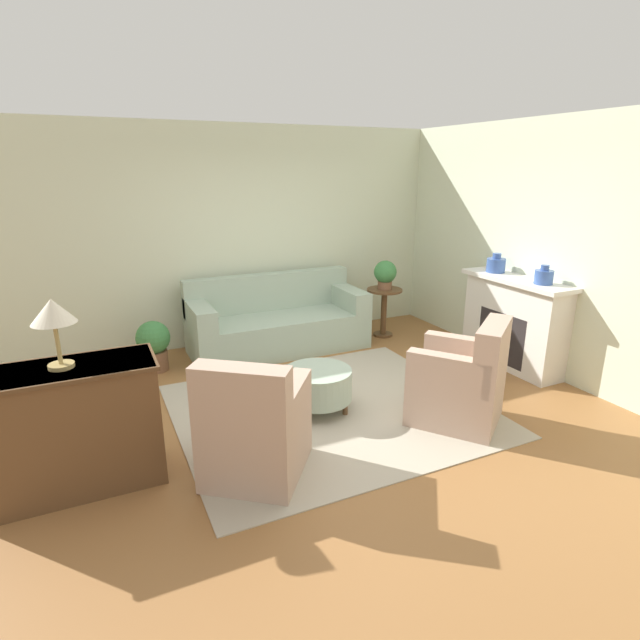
{
  "coord_description": "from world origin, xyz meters",
  "views": [
    {
      "loc": [
        -1.96,
        -3.93,
        2.27
      ],
      "look_at": [
        0.15,
        0.55,
        0.75
      ],
      "focal_mm": 28.0,
      "sensor_mm": 36.0,
      "label": 1
    }
  ],
  "objects_px": {
    "vase_mantel_far": "(544,277)",
    "potted_plant_on_side_table": "(385,274)",
    "armchair_left": "(254,430)",
    "armchair_right": "(463,384)",
    "vase_mantel_near": "(496,265)",
    "side_table": "(384,305)",
    "couch": "(277,323)",
    "dresser": "(71,427)",
    "table_lamp": "(53,315)",
    "ottoman_table": "(318,384)",
    "potted_plant_floor": "(154,344)"
  },
  "relations": [
    {
      "from": "vase_mantel_far",
      "to": "potted_plant_on_side_table",
      "type": "bearing_deg",
      "value": 111.27
    },
    {
      "from": "potted_plant_floor",
      "to": "potted_plant_on_side_table",
      "type": "bearing_deg",
      "value": -1.34
    },
    {
      "from": "couch",
      "to": "potted_plant_floor",
      "type": "distance_m",
      "value": 1.55
    },
    {
      "from": "armchair_left",
      "to": "vase_mantel_far",
      "type": "xyz_separation_m",
      "value": [
        3.43,
        0.49,
        0.77
      ]
    },
    {
      "from": "vase_mantel_near",
      "to": "vase_mantel_far",
      "type": "xyz_separation_m",
      "value": [
        0.0,
        -0.7,
        -0.01
      ]
    },
    {
      "from": "couch",
      "to": "ottoman_table",
      "type": "bearing_deg",
      "value": -98.28
    },
    {
      "from": "vase_mantel_far",
      "to": "table_lamp",
      "type": "xyz_separation_m",
      "value": [
        -4.65,
        -0.06,
        0.18
      ]
    },
    {
      "from": "armchair_right",
      "to": "vase_mantel_far",
      "type": "xyz_separation_m",
      "value": [
        1.44,
        0.49,
        0.77
      ]
    },
    {
      "from": "armchair_left",
      "to": "vase_mantel_far",
      "type": "relative_size",
      "value": 4.94
    },
    {
      "from": "armchair_left",
      "to": "dresser",
      "type": "bearing_deg",
      "value": 160.59
    },
    {
      "from": "side_table",
      "to": "potted_plant_floor",
      "type": "relative_size",
      "value": 1.14
    },
    {
      "from": "couch",
      "to": "armchair_right",
      "type": "bearing_deg",
      "value": -72.02
    },
    {
      "from": "vase_mantel_near",
      "to": "ottoman_table",
      "type": "bearing_deg",
      "value": -170.42
    },
    {
      "from": "dresser",
      "to": "armchair_right",
      "type": "bearing_deg",
      "value": -7.65
    },
    {
      "from": "couch",
      "to": "potted_plant_on_side_table",
      "type": "height_order",
      "value": "potted_plant_on_side_table"
    },
    {
      "from": "side_table",
      "to": "table_lamp",
      "type": "height_order",
      "value": "table_lamp"
    },
    {
      "from": "couch",
      "to": "armchair_right",
      "type": "distance_m",
      "value": 2.71
    },
    {
      "from": "dresser",
      "to": "potted_plant_on_side_table",
      "type": "height_order",
      "value": "potted_plant_on_side_table"
    },
    {
      "from": "ottoman_table",
      "to": "vase_mantel_far",
      "type": "relative_size",
      "value": 3.13
    },
    {
      "from": "vase_mantel_far",
      "to": "potted_plant_floor",
      "type": "relative_size",
      "value": 0.35
    },
    {
      "from": "couch",
      "to": "table_lamp",
      "type": "relative_size",
      "value": 4.55
    },
    {
      "from": "side_table",
      "to": "vase_mantel_far",
      "type": "xyz_separation_m",
      "value": [
        0.75,
        -1.94,
        0.7
      ]
    },
    {
      "from": "side_table",
      "to": "potted_plant_floor",
      "type": "bearing_deg",
      "value": 178.66
    },
    {
      "from": "armchair_left",
      "to": "potted_plant_on_side_table",
      "type": "bearing_deg",
      "value": 42.24
    },
    {
      "from": "vase_mantel_far",
      "to": "vase_mantel_near",
      "type": "bearing_deg",
      "value": 90.0
    },
    {
      "from": "couch",
      "to": "dresser",
      "type": "distance_m",
      "value": 3.2
    },
    {
      "from": "dresser",
      "to": "potted_plant_floor",
      "type": "xyz_separation_m",
      "value": [
        0.82,
        2.07,
        -0.16
      ]
    },
    {
      "from": "couch",
      "to": "potted_plant_floor",
      "type": "height_order",
      "value": "couch"
    },
    {
      "from": "table_lamp",
      "to": "couch",
      "type": "bearing_deg",
      "value": 42.11
    },
    {
      "from": "armchair_right",
      "to": "potted_plant_floor",
      "type": "distance_m",
      "value": 3.45
    },
    {
      "from": "armchair_right",
      "to": "vase_mantel_near",
      "type": "bearing_deg",
      "value": 39.56
    },
    {
      "from": "couch",
      "to": "vase_mantel_near",
      "type": "xyz_separation_m",
      "value": [
        2.28,
        -1.38,
        0.82
      ]
    },
    {
      "from": "armchair_left",
      "to": "side_table",
      "type": "xyz_separation_m",
      "value": [
        2.67,
        2.43,
        0.07
      ]
    },
    {
      "from": "potted_plant_floor",
      "to": "table_lamp",
      "type": "bearing_deg",
      "value": -111.74
    },
    {
      "from": "armchair_left",
      "to": "potted_plant_on_side_table",
      "type": "distance_m",
      "value": 3.64
    },
    {
      "from": "armchair_left",
      "to": "vase_mantel_far",
      "type": "height_order",
      "value": "vase_mantel_far"
    },
    {
      "from": "potted_plant_floor",
      "to": "vase_mantel_far",
      "type": "bearing_deg",
      "value": -27.7
    },
    {
      "from": "armchair_right",
      "to": "vase_mantel_far",
      "type": "relative_size",
      "value": 4.94
    },
    {
      "from": "couch",
      "to": "armchair_left",
      "type": "relative_size",
      "value": 2.18
    },
    {
      "from": "vase_mantel_near",
      "to": "side_table",
      "type": "bearing_deg",
      "value": 121.38
    },
    {
      "from": "armchair_left",
      "to": "armchair_right",
      "type": "distance_m",
      "value": 1.98
    },
    {
      "from": "vase_mantel_near",
      "to": "potted_plant_on_side_table",
      "type": "distance_m",
      "value": 1.47
    },
    {
      "from": "armchair_left",
      "to": "potted_plant_on_side_table",
      "type": "relative_size",
      "value": 2.61
    },
    {
      "from": "vase_mantel_far",
      "to": "table_lamp",
      "type": "height_order",
      "value": "table_lamp"
    },
    {
      "from": "armchair_right",
      "to": "dresser",
      "type": "bearing_deg",
      "value": 172.35
    },
    {
      "from": "couch",
      "to": "vase_mantel_far",
      "type": "distance_m",
      "value": 3.19
    },
    {
      "from": "armchair_left",
      "to": "potted_plant_floor",
      "type": "xyz_separation_m",
      "value": [
        -0.4,
        2.5,
        -0.06
      ]
    },
    {
      "from": "vase_mantel_near",
      "to": "vase_mantel_far",
      "type": "distance_m",
      "value": 0.7
    },
    {
      "from": "ottoman_table",
      "to": "armchair_left",
      "type": "bearing_deg",
      "value": -139.26
    },
    {
      "from": "potted_plant_on_side_table",
      "to": "side_table",
      "type": "bearing_deg",
      "value": 90.0
    }
  ]
}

